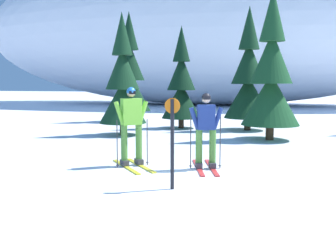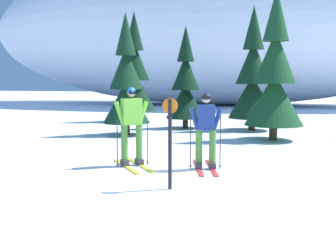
# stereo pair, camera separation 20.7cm
# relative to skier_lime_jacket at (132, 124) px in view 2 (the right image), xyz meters

# --- Properties ---
(ground_plane) EXTENTS (120.00, 120.00, 0.00)m
(ground_plane) POSITION_rel_skier_lime_jacket_xyz_m (1.45, -1.01, -0.97)
(ground_plane) COLOR white
(skier_lime_jacket) EXTENTS (1.42, 1.64, 1.82)m
(skier_lime_jacket) POSITION_rel_skier_lime_jacket_xyz_m (0.00, 0.00, 0.00)
(skier_lime_jacket) COLOR gold
(skier_lime_jacket) RESTS_ON ground
(skier_navy_jacket) EXTENTS (0.87, 1.81, 1.70)m
(skier_navy_jacket) POSITION_rel_skier_lime_jacket_xyz_m (1.71, 0.09, -0.09)
(skier_navy_jacket) COLOR red
(skier_navy_jacket) RESTS_ON ground
(pine_tree_far_left) EXTENTS (2.01, 2.01, 5.21)m
(pine_tree_far_left) POSITION_rel_skier_lime_jacket_xyz_m (-3.49, 9.97, 1.21)
(pine_tree_far_left) COLOR #47301E
(pine_tree_far_left) RESTS_ON ground
(pine_tree_left) EXTENTS (1.69, 1.69, 4.38)m
(pine_tree_left) POSITION_rel_skier_lime_jacket_xyz_m (-2.09, 5.15, 0.87)
(pine_tree_left) COLOR #47301E
(pine_tree_left) RESTS_ON ground
(pine_tree_center_left) EXTENTS (1.62, 1.62, 4.18)m
(pine_tree_center_left) POSITION_rel_skier_lime_jacket_xyz_m (-0.49, 7.77, 0.78)
(pine_tree_center_left) COLOR #47301E
(pine_tree_center_left) RESTS_ON ground
(pine_tree_center_right) EXTENTS (1.88, 1.88, 4.86)m
(pine_tree_center_right) POSITION_rel_skier_lime_jacket_xyz_m (2.21, 7.76, 1.07)
(pine_tree_center_right) COLOR #47301E
(pine_tree_center_right) RESTS_ON ground
(pine_tree_right) EXTENTS (1.91, 1.91, 4.95)m
(pine_tree_right) POSITION_rel_skier_lime_jacket_xyz_m (3.08, 5.16, 1.10)
(pine_tree_right) COLOR #47301E
(pine_tree_right) RESTS_ON ground
(snow_ridge_background) EXTENTS (38.54, 14.07, 12.39)m
(snow_ridge_background) POSITION_rel_skier_lime_jacket_xyz_m (-1.95, 24.53, 5.23)
(snow_ridge_background) COLOR white
(snow_ridge_background) RESTS_ON ground
(trail_marker_post) EXTENTS (0.28, 0.07, 1.66)m
(trail_marker_post) POSITION_rel_skier_lime_jacket_xyz_m (1.38, -1.77, -0.03)
(trail_marker_post) COLOR black
(trail_marker_post) RESTS_ON ground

